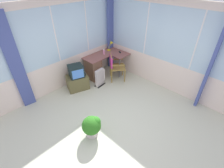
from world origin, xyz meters
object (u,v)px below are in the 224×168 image
object	(u,v)px
desk	(95,67)
spray_bottle	(104,51)
tv_on_stand	(77,79)
tv_remote	(120,52)
wooden_armchair	(114,64)
space_heater	(100,77)
desk_lamp	(111,44)
potted_plant	(92,126)

from	to	relation	value
desk	spray_bottle	world-z (taller)	spray_bottle
tv_on_stand	tv_remote	bearing A→B (deg)	-6.16
desk	wooden_armchair	bearing A→B (deg)	-58.00
tv_on_stand	space_heater	distance (m)	0.73
tv_remote	wooden_armchair	size ratio (longest dim) A/B	0.16
spray_bottle	tv_on_stand	xyz separation A→B (m)	(-1.27, -0.10, -0.48)
desk_lamp	potted_plant	xyz separation A→B (m)	(-2.57, -1.89, -0.66)
space_heater	potted_plant	size ratio (longest dim) A/B	1.13
desk	potted_plant	distance (m)	2.51
tv_remote	tv_on_stand	world-z (taller)	tv_on_stand
wooden_armchair	tv_on_stand	world-z (taller)	wooden_armchair
tv_remote	spray_bottle	bearing A→B (deg)	-177.88
spray_bottle	potted_plant	bearing A→B (deg)	-139.50
spray_bottle	space_heater	bearing A→B (deg)	-143.54
wooden_armchair	potted_plant	xyz separation A→B (m)	(-2.06, -1.27, -0.29)
tv_on_stand	space_heater	xyz separation A→B (m)	(0.63, -0.37, -0.07)
desk_lamp	spray_bottle	bearing A→B (deg)	-170.92
desk	spray_bottle	size ratio (longest dim) A/B	6.62
tv_remote	tv_on_stand	distance (m)	1.82
desk	desk_lamp	distance (m)	1.03
wooden_armchair	spray_bottle	bearing A→B (deg)	82.35
tv_remote	space_heater	xyz separation A→B (m)	(-1.14, -0.18, -0.46)
desk	desk_lamp	size ratio (longest dim) A/B	4.30
spray_bottle	potted_plant	distance (m)	2.86
spray_bottle	wooden_armchair	size ratio (longest dim) A/B	0.24
tv_remote	potted_plant	xyz separation A→B (m)	(-2.63, -1.53, -0.46)
spray_bottle	tv_remote	bearing A→B (deg)	-30.19
desk_lamp	spray_bottle	world-z (taller)	desk_lamp
desk	tv_remote	xyz separation A→B (m)	(0.93, -0.31, 0.35)
spray_bottle	wooden_armchair	xyz separation A→B (m)	(-0.07, -0.55, -0.26)
tv_on_stand	space_heater	world-z (taller)	tv_on_stand
desk_lamp	spray_bottle	distance (m)	0.46
desk_lamp	wooden_armchair	bearing A→B (deg)	-129.69
potted_plant	space_heater	bearing A→B (deg)	42.11
space_heater	potted_plant	distance (m)	2.01
tv_remote	space_heater	bearing A→B (deg)	-138.57
desk	potted_plant	bearing A→B (deg)	-132.77
desk	tv_on_stand	size ratio (longest dim) A/B	1.73
space_heater	wooden_armchair	bearing A→B (deg)	-7.51
desk	wooden_armchair	distance (m)	0.69
tv_remote	spray_bottle	world-z (taller)	spray_bottle
tv_on_stand	space_heater	bearing A→B (deg)	-30.88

